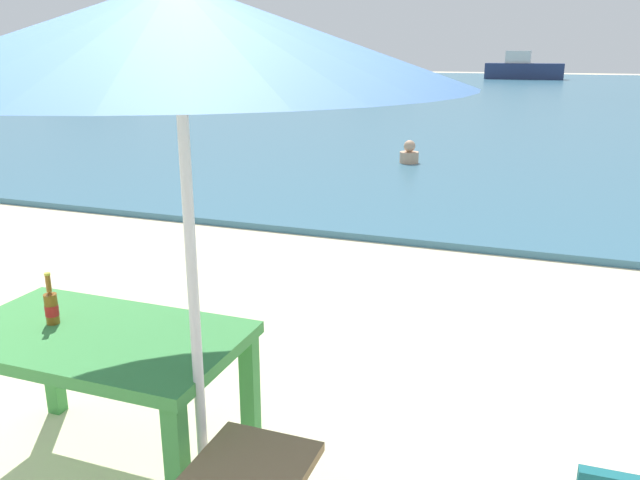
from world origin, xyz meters
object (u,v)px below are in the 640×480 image
Objects in this scene: swimmer_person at (409,154)px; boat_tanker at (376,76)px; picnic_table_green at (99,353)px; patio_umbrella at (177,34)px; boat_sailboat at (85,70)px; boat_barge at (523,69)px; beer_bottle_amber at (51,306)px.

boat_tanker is (-7.31, 24.33, 0.36)m from swimmer_person.
picnic_table_green is 0.61× the size of patio_umbrella.
boat_sailboat is at bearing -167.85° from boat_tanker.
patio_umbrella is 44.49m from boat_barge.
picnic_table_green is at bearing 161.30° from patio_umbrella.
patio_umbrella is 5.61× the size of swimmer_person.
boat_sailboat is (-24.66, 29.79, 0.17)m from picnic_table_green.
picnic_table_green is 0.25× the size of boat_sailboat.
beer_bottle_amber is 0.12× the size of patio_umbrella.
boat_sailboat is (-24.19, 20.70, 0.58)m from swimmer_person.
boat_tanker is at bearing 103.10° from picnic_table_green.
boat_sailboat is at bearing 129.32° from beer_bottle_amber.
boat_tanker is at bearing 104.14° from patio_umbrella.
swimmer_person is at bearing -73.28° from boat_tanker.
beer_bottle_amber is (-0.27, 0.02, 0.20)m from picnic_table_green.
boat_barge is (-1.21, 44.45, -1.37)m from patio_umbrella.
swimmer_person is (-1.17, 9.33, -1.88)m from patio_umbrella.
beer_bottle_amber is at bearing -88.76° from swimmer_person.
boat_tanker is (-7.51, 33.41, -0.26)m from beer_bottle_amber.
boat_barge is at bearing 91.56° from patio_umbrella.
boat_tanker is at bearing 12.15° from boat_sailboat.
picnic_table_green is 0.34m from beer_bottle_amber.
boat_tanker is 17.27m from boat_sailboat.
patio_umbrella reaches higher than swimmer_person.
boat_barge is (-0.23, 44.20, -0.11)m from beer_bottle_amber.
beer_bottle_amber is 0.07× the size of boat_tanker.
patio_umbrella is (0.97, -0.25, 1.26)m from beer_bottle_amber.
boat_sailboat is at bearing 139.45° from swimmer_person.
boat_barge reaches higher than picnic_table_green.
swimmer_person is 0.10× the size of boat_tanker.
swimmer_person is at bearing 97.15° from patio_umbrella.
patio_umbrella is at bearing -14.61° from beer_bottle_amber.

